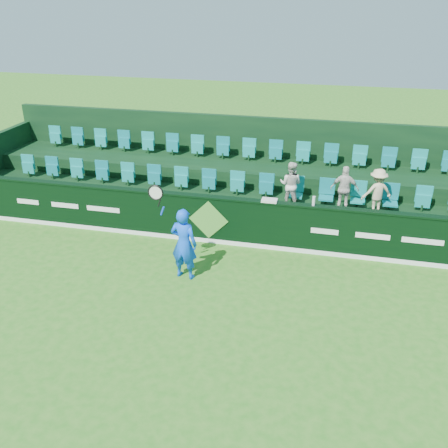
% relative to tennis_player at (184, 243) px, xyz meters
% --- Properties ---
extents(ground, '(60.00, 60.00, 0.00)m').
position_rel_tennis_player_xyz_m(ground, '(0.12, -2.03, -0.91)').
color(ground, '#256D1A').
rests_on(ground, ground).
extents(sponsor_hoarding, '(16.00, 0.25, 1.35)m').
position_rel_tennis_player_xyz_m(sponsor_hoarding, '(0.12, 1.97, -0.24)').
color(sponsor_hoarding, black).
rests_on(sponsor_hoarding, ground).
extents(stand_tier_front, '(16.00, 2.00, 0.80)m').
position_rel_tennis_player_xyz_m(stand_tier_front, '(0.12, 3.07, -0.51)').
color(stand_tier_front, black).
rests_on(stand_tier_front, ground).
extents(stand_tier_back, '(16.00, 1.80, 1.30)m').
position_rel_tennis_player_xyz_m(stand_tier_back, '(0.12, 4.97, -0.26)').
color(stand_tier_back, black).
rests_on(stand_tier_back, ground).
extents(stand_rear, '(16.00, 4.10, 2.60)m').
position_rel_tennis_player_xyz_m(stand_rear, '(0.12, 5.42, 0.30)').
color(stand_rear, black).
rests_on(stand_rear, ground).
extents(seat_row_front, '(13.50, 0.50, 0.60)m').
position_rel_tennis_player_xyz_m(seat_row_front, '(0.12, 3.47, 0.19)').
color(seat_row_front, '#138B85').
rests_on(seat_row_front, stand_tier_front).
extents(seat_row_back, '(13.50, 0.50, 0.60)m').
position_rel_tennis_player_xyz_m(seat_row_back, '(0.12, 5.27, 0.69)').
color(seat_row_back, '#138B85').
rests_on(seat_row_back, stand_tier_back).
extents(tennis_player, '(1.19, 0.51, 2.43)m').
position_rel_tennis_player_xyz_m(tennis_player, '(0.00, 0.00, 0.00)').
color(tennis_player, blue).
rests_on(tennis_player, ground).
extents(spectator_left, '(0.71, 0.60, 1.30)m').
position_rel_tennis_player_xyz_m(spectator_left, '(2.16, 3.09, 0.54)').
color(spectator_left, beige).
rests_on(spectator_left, stand_tier_front).
extents(spectator_middle, '(0.77, 0.35, 1.29)m').
position_rel_tennis_player_xyz_m(spectator_middle, '(3.62, 3.09, 0.53)').
color(spectator_middle, beige).
rests_on(spectator_middle, stand_tier_front).
extents(spectator_right, '(0.94, 0.74, 1.28)m').
position_rel_tennis_player_xyz_m(spectator_right, '(4.48, 3.09, 0.53)').
color(spectator_right, '#CBBB8F').
rests_on(spectator_right, stand_tier_front).
extents(towel, '(0.40, 0.26, 0.06)m').
position_rel_tennis_player_xyz_m(towel, '(1.74, 1.97, 0.47)').
color(towel, silver).
rests_on(towel, sponsor_hoarding).
extents(drinks_bottle, '(0.08, 0.08, 0.25)m').
position_rel_tennis_player_xyz_m(drinks_bottle, '(2.87, 1.97, 0.56)').
color(drinks_bottle, silver).
rests_on(drinks_bottle, sponsor_hoarding).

